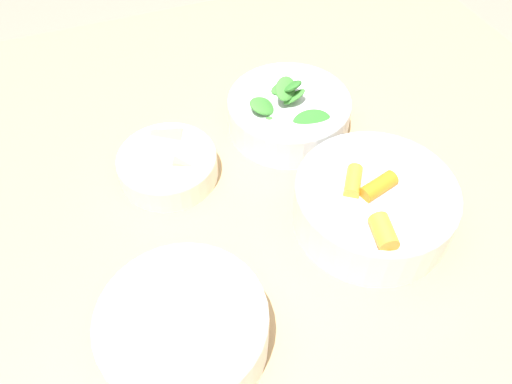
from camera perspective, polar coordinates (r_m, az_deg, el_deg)
name	(u,v)px	position (r m, az deg, el deg)	size (l,w,h in m)	color
dining_table	(249,248)	(0.76, -0.78, -6.40)	(1.17, 1.04, 0.78)	tan
bowl_carrots	(374,203)	(0.64, 13.30, -1.22)	(0.20, 0.20, 0.08)	silver
bowl_greens	(289,112)	(0.75, 3.75, 9.15)	(0.18, 0.18, 0.10)	silver
bowl_beans_hotdog	(184,330)	(0.54, -8.19, -15.33)	(0.18, 0.18, 0.07)	white
bowl_cookies	(168,164)	(0.70, -10.03, 3.17)	(0.14, 0.14, 0.04)	silver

